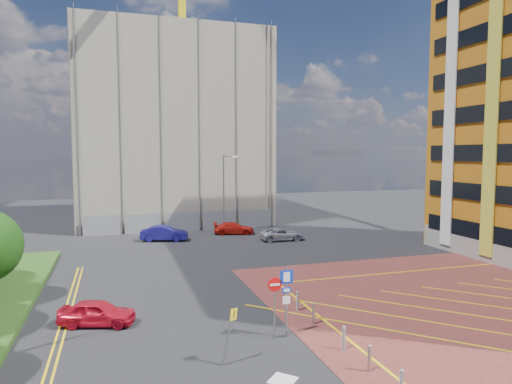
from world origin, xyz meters
name	(u,v)px	position (x,y,z in m)	size (l,w,h in m)	color
ground	(283,347)	(0.00, 0.00, 0.00)	(140.00, 140.00, 0.00)	black
lamp_back	(224,191)	(4.08, 28.00, 4.36)	(1.53, 0.16, 8.00)	#9EA0A8
sign_cluster	(282,295)	(0.30, 0.98, 1.95)	(1.17, 0.12, 3.20)	#9EA0A8
warning_sign	(230,329)	(-2.53, -0.86, 1.43)	(0.69, 0.40, 2.25)	#9EA0A8
bollard_row	(352,346)	(2.30, -1.67, 0.47)	(0.14, 11.14, 0.90)	#9EA0A8
construction_building	(170,130)	(0.00, 40.00, 11.00)	(21.20, 19.20, 22.00)	#B0A390
tower_crane	(185,7)	(2.00, 39.44, 25.85)	(1.60, 35.00, 35.40)	yellow
construction_fence	(192,222)	(1.00, 30.00, 1.00)	(21.60, 0.06, 2.00)	gray
car_red_left	(97,313)	(-7.60, 4.99, 0.61)	(1.44, 3.57, 1.22)	red
car_blue_back	(164,233)	(-2.34, 25.34, 0.71)	(1.51, 4.33, 1.43)	navy
car_red_back	(234,228)	(4.79, 26.92, 0.59)	(1.66, 4.08, 1.18)	red
car_silver_back	(282,234)	(8.27, 22.32, 0.58)	(1.91, 4.14, 1.15)	silver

